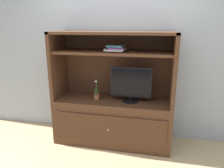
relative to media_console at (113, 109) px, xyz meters
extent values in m
plane|color=tan|center=(0.00, -0.41, -0.52)|extent=(8.00, 8.00, 0.00)
cube|color=#9EA8B2|center=(0.00, 0.34, 0.88)|extent=(6.00, 0.10, 2.80)
cube|color=#4C2D1C|center=(0.00, -0.01, -0.18)|extent=(1.70, 0.56, 0.67)
cube|color=#462A19|center=(0.00, -0.30, -0.18)|extent=(1.56, 0.02, 0.40)
sphere|color=silver|center=(0.00, -0.31, -0.18)|extent=(0.02, 0.02, 0.02)
cube|color=#4C2D1C|center=(-0.82, -0.01, 0.64)|extent=(0.05, 0.56, 0.97)
cube|color=#4C2D1C|center=(0.82, -0.01, 0.64)|extent=(0.05, 0.56, 0.97)
cube|color=#4C2D1C|center=(0.00, 0.26, 0.64)|extent=(1.70, 0.02, 0.97)
cube|color=#4C2D1C|center=(0.00, -0.01, 1.10)|extent=(1.70, 0.56, 0.04)
cube|color=#4C2D1C|center=(0.00, -0.01, 0.84)|extent=(1.60, 0.50, 0.04)
cylinder|color=black|center=(0.26, -0.02, 0.16)|extent=(0.23, 0.23, 0.01)
cylinder|color=black|center=(0.26, -0.02, 0.19)|extent=(0.03, 0.03, 0.05)
cube|color=black|center=(0.26, -0.02, 0.43)|extent=(0.58, 0.02, 0.43)
cube|color=black|center=(0.26, -0.03, 0.43)|extent=(0.54, 0.00, 0.39)
cylinder|color=#B26642|center=(-0.23, -0.04, 0.19)|extent=(0.08, 0.08, 0.07)
cylinder|color=#3D6B33|center=(-0.23, -0.04, 0.34)|extent=(0.01, 0.01, 0.24)
cube|color=#2D7A38|center=(-0.21, -0.05, 0.27)|extent=(0.03, 0.08, 0.08)
cube|color=#2D7A38|center=(-0.25, -0.04, 0.27)|extent=(0.02, 0.10, 0.08)
sphere|color=silver|center=(-0.23, -0.05, 0.42)|extent=(0.02, 0.02, 0.02)
sphere|color=silver|center=(-0.25, -0.03, 0.42)|extent=(0.03, 0.03, 0.03)
cube|color=red|center=(0.04, 0.00, 0.87)|extent=(0.22, 0.30, 0.01)
cube|color=silver|center=(0.04, -0.01, 0.89)|extent=(0.26, 0.33, 0.02)
cube|color=purple|center=(0.05, 0.00, 0.91)|extent=(0.24, 0.29, 0.02)
cube|color=teal|center=(0.04, 0.00, 0.93)|extent=(0.23, 0.26, 0.03)
camera|label=1|loc=(0.59, -2.83, 1.21)|focal=33.53mm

